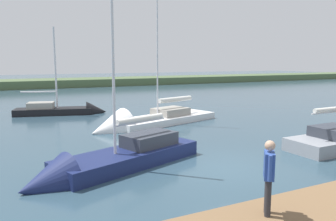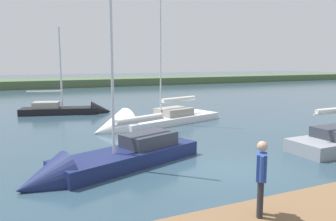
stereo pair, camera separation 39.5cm
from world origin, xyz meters
The scene contains 7 objects.
ground_plane centered at (0.00, 0.00, 0.00)m, with size 200.00×200.00×0.00m, color #2D4756.
far_shoreline centered at (0.00, -45.48, 0.00)m, with size 180.00×8.00×2.40m, color #4C603D.
dock_pier centered at (0.00, 4.75, 0.25)m, with size 18.47×1.93×0.51m, color brown.
sailboat_near_dock centered at (-0.19, -8.93, 0.13)m, with size 9.53×5.02×11.00m.
sailboat_inner_slip centered at (3.19, -16.04, 0.20)m, with size 6.95×3.29×7.29m.
sailboat_outer_mooring centered at (4.09, -1.54, 0.19)m, with size 7.55×4.25×8.43m.
person_on_dock centered at (2.03, 4.58, 1.53)m, with size 0.47×0.53×1.76m.
Camera 1 is at (7.30, 10.10, 4.03)m, focal length 35.50 mm.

